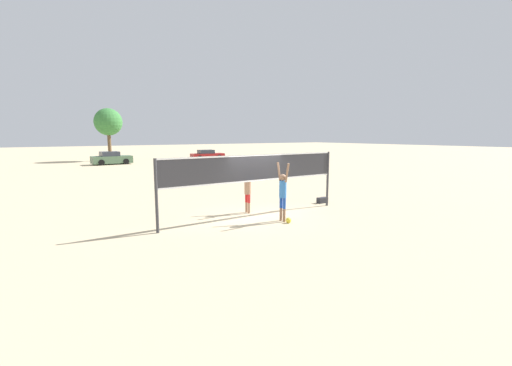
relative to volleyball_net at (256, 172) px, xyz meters
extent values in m
plane|color=#C6B28C|center=(0.00, 0.00, -1.84)|extent=(200.00, 200.00, 0.00)
cylinder|color=#38383D|center=(-4.04, 0.00, -0.57)|extent=(0.11, 0.11, 2.54)
cylinder|color=#38383D|center=(4.04, 0.00, -0.57)|extent=(0.11, 0.11, 2.54)
cube|color=#2D2D33|center=(0.00, 0.00, 0.16)|extent=(7.98, 0.02, 1.07)
cube|color=white|center=(0.00, 0.00, 0.67)|extent=(7.98, 0.03, 0.06)
cube|color=white|center=(0.00, 0.00, -0.34)|extent=(7.98, 0.03, 0.06)
cylinder|color=#8C664C|center=(0.47, -1.23, -1.59)|extent=(0.11, 0.11, 0.51)
cylinder|color=#1E47A5|center=(0.47, -1.23, -1.12)|extent=(0.12, 0.12, 0.42)
cylinder|color=#8C664C|center=(0.47, -1.03, -1.59)|extent=(0.11, 0.11, 0.51)
cylinder|color=#1E47A5|center=(0.47, -1.03, -1.12)|extent=(0.12, 0.12, 0.42)
cylinder|color=#3372BF|center=(0.47, -1.13, -0.59)|extent=(0.28, 0.28, 0.65)
sphere|color=#8C664C|center=(0.47, -1.13, -0.14)|extent=(0.25, 0.25, 0.25)
cylinder|color=#8C664C|center=(0.47, -1.38, 0.06)|extent=(0.08, 0.23, 0.73)
cylinder|color=#8C664C|center=(0.47, -0.89, 0.06)|extent=(0.08, 0.23, 0.73)
cylinder|color=tan|center=(0.14, 0.93, -1.62)|extent=(0.11, 0.11, 0.45)
cylinder|color=red|center=(0.14, 0.93, -1.21)|extent=(0.12, 0.12, 0.36)
cylinder|color=tan|center=(0.14, 0.73, -1.62)|extent=(0.11, 0.11, 0.45)
cylinder|color=red|center=(0.14, 0.73, -1.21)|extent=(0.12, 0.12, 0.36)
cylinder|color=tan|center=(0.14, 0.83, -0.74)|extent=(0.28, 0.28, 0.57)
sphere|color=tan|center=(0.14, 0.83, -0.35)|extent=(0.22, 0.22, 0.22)
cylinder|color=tan|center=(0.14, 1.07, -0.17)|extent=(0.08, 0.21, 0.64)
cylinder|color=tan|center=(0.14, 0.60, -0.17)|extent=(0.08, 0.21, 0.64)
sphere|color=yellow|center=(0.48, -1.48, -1.73)|extent=(0.21, 0.21, 0.21)
cube|color=#2D2D33|center=(4.33, 0.58, -1.71)|extent=(0.54, 0.27, 0.27)
cube|color=#4C6B4C|center=(0.54, 29.86, -1.30)|extent=(4.26, 2.03, 0.82)
cube|color=#2D333D|center=(0.33, 29.85, -0.64)|extent=(1.95, 1.80, 0.50)
cylinder|color=black|center=(1.81, 30.80, -1.52)|extent=(0.65, 0.24, 0.64)
cylinder|color=black|center=(1.88, 29.01, -1.52)|extent=(0.65, 0.24, 0.64)
cylinder|color=black|center=(-0.79, 30.71, -1.52)|extent=(0.65, 0.24, 0.64)
cylinder|color=black|center=(-0.72, 28.92, -1.52)|extent=(0.65, 0.24, 0.64)
cube|color=maroon|center=(12.66, 30.23, -1.35)|extent=(4.48, 2.14, 0.72)
cube|color=#2D333D|center=(12.45, 30.25, -0.75)|extent=(2.09, 1.77, 0.48)
cylinder|color=black|center=(14.08, 30.91, -1.52)|extent=(0.66, 0.28, 0.64)
cylinder|color=black|center=(13.92, 29.28, -1.52)|extent=(0.66, 0.28, 0.64)
cylinder|color=black|center=(11.41, 31.17, -1.52)|extent=(0.66, 0.28, 0.64)
cylinder|color=black|center=(11.25, 29.55, -1.52)|extent=(0.66, 0.28, 0.64)
cylinder|color=brown|center=(1.52, 35.68, 0.16)|extent=(0.43, 0.43, 3.99)
sphere|color=#387A38|center=(1.52, 35.68, 3.09)|extent=(3.43, 3.43, 3.43)
camera|label=1|loc=(-7.61, -11.23, 1.47)|focal=24.00mm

